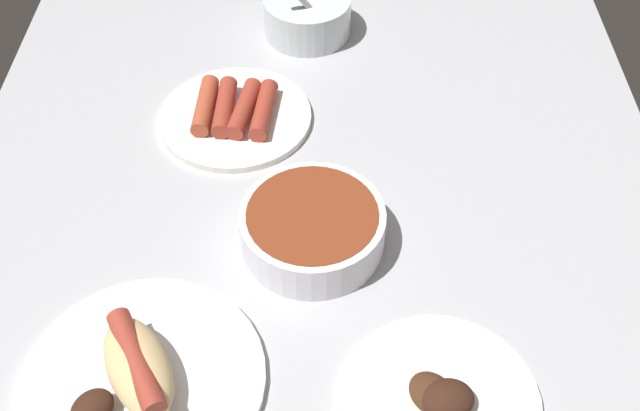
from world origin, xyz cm
name	(u,v)px	position (x,y,z in cm)	size (l,w,h in cm)	color
ground_plane	(314,204)	(0.00, 0.00, -1.50)	(120.00, 90.00, 3.00)	#B2B2B7
plate_grilled_meat	(440,400)	(28.34, 12.92, 0.91)	(19.93, 19.93, 3.96)	white
bowl_chili	(312,227)	(7.67, -0.01, 2.91)	(16.78, 16.78, 5.33)	white
plate_sausages	(235,114)	(-14.03, -10.87, 1.12)	(20.79, 20.79, 3.43)	white
bowl_coleslaw	(307,14)	(-34.50, -1.40, 3.36)	(13.28, 13.28, 15.78)	silver
plate_hotdog_assembled	(139,376)	(26.31, -17.10, 1.66)	(24.99, 24.99, 5.61)	white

